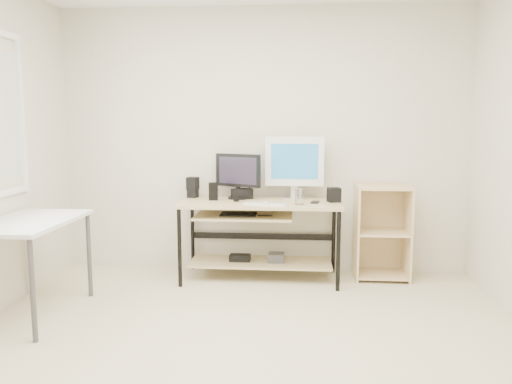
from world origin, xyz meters
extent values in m
cube|color=beige|center=(0.00, 0.00, -0.01)|extent=(4.00, 4.00, 0.01)
cube|color=beige|center=(0.00, 2.00, 1.30)|extent=(4.00, 0.01, 2.60)
cube|color=beige|center=(0.00, -2.00, 1.30)|extent=(4.00, 0.01, 2.60)
cube|color=tan|center=(0.00, 1.66, 0.73)|extent=(1.50, 0.65, 0.03)
cube|color=tan|center=(-0.15, 1.60, 0.62)|extent=(0.90, 0.49, 0.02)
cube|color=tan|center=(0.00, 1.71, 0.15)|extent=(1.35, 0.46, 0.02)
cube|color=black|center=(-0.20, 1.60, 0.64)|extent=(0.33, 0.22, 0.01)
cylinder|color=black|center=(0.05, 1.55, 0.64)|extent=(0.14, 0.01, 0.01)
cube|color=#404042|center=(0.15, 1.71, 0.20)|extent=(0.15, 0.15, 0.08)
cube|color=black|center=(-0.20, 1.71, 0.19)|extent=(0.20, 0.12, 0.06)
cylinder|color=black|center=(-0.71, 1.37, 0.36)|extent=(0.04, 0.04, 0.72)
cylinder|color=black|center=(-0.71, 1.94, 0.36)|extent=(0.04, 0.04, 0.72)
cylinder|color=black|center=(0.71, 1.37, 0.36)|extent=(0.04, 0.04, 0.72)
cylinder|color=black|center=(0.71, 1.94, 0.36)|extent=(0.04, 0.04, 0.72)
cube|color=white|center=(-1.68, 0.60, 0.73)|extent=(0.60, 1.00, 0.03)
cylinder|color=#404042|center=(-1.94, 1.06, 0.36)|extent=(0.04, 0.04, 0.72)
cylinder|color=#404042|center=(-1.42, 0.14, 0.36)|extent=(0.04, 0.04, 0.72)
cylinder|color=#404042|center=(-1.42, 1.06, 0.36)|extent=(0.04, 0.04, 0.72)
cube|color=beige|center=(0.91, 1.78, 0.45)|extent=(0.02, 0.40, 0.90)
cube|color=beige|center=(1.39, 1.78, 0.45)|extent=(0.02, 0.40, 0.90)
cube|color=beige|center=(1.15, 1.97, 0.45)|extent=(0.50, 0.02, 0.90)
cube|color=beige|center=(1.15, 1.78, 0.04)|extent=(0.46, 0.38, 0.02)
cube|color=beige|center=(1.15, 1.78, 0.45)|extent=(0.46, 0.38, 0.02)
cube|color=beige|center=(1.15, 1.78, 0.88)|extent=(0.46, 0.38, 0.02)
cylinder|color=black|center=(-0.23, 1.81, 0.76)|extent=(0.20, 0.20, 0.02)
cylinder|color=black|center=(-0.23, 1.81, 0.82)|extent=(0.04, 0.04, 0.10)
cube|color=black|center=(-0.23, 1.81, 1.03)|extent=(0.45, 0.24, 0.32)
cube|color=black|center=(-0.23, 1.78, 1.03)|extent=(0.37, 0.17, 0.25)
cube|color=silver|center=(0.32, 1.84, 0.76)|extent=(0.20, 0.18, 0.02)
cylinder|color=silver|center=(0.32, 1.84, 0.82)|extent=(0.05, 0.05, 0.11)
cube|color=white|center=(0.32, 1.84, 1.12)|extent=(0.56, 0.07, 0.47)
cube|color=#226895|center=(0.32, 1.81, 1.12)|extent=(0.48, 0.02, 0.38)
cube|color=white|center=(0.06, 1.45, 0.76)|extent=(0.40, 0.20, 0.01)
ellipsoid|color=#BBBBC0|center=(0.06, 1.46, 0.77)|extent=(0.08, 0.11, 0.04)
cube|color=black|center=(-0.19, 1.80, 0.80)|extent=(0.22, 0.16, 0.10)
cube|color=black|center=(-0.68, 1.86, 0.79)|extent=(0.11, 0.11, 0.08)
cube|color=black|center=(-0.68, 1.86, 0.89)|extent=(0.12, 0.12, 0.12)
cube|color=black|center=(0.68, 1.68, 0.82)|extent=(0.13, 0.13, 0.13)
cube|color=black|center=(-0.45, 1.70, 0.84)|extent=(0.09, 0.06, 0.17)
cylinder|color=black|center=(-0.22, 1.64, 0.76)|extent=(0.07, 0.07, 0.02)
cube|color=black|center=(0.51, 1.62, 0.75)|extent=(0.09, 0.14, 0.01)
cylinder|color=#956A43|center=(0.36, 1.49, 0.75)|extent=(0.09, 0.09, 0.01)
cylinder|color=white|center=(0.36, 1.49, 0.83)|extent=(0.07, 0.07, 0.14)
camera|label=1|loc=(0.33, -2.95, 1.46)|focal=35.00mm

